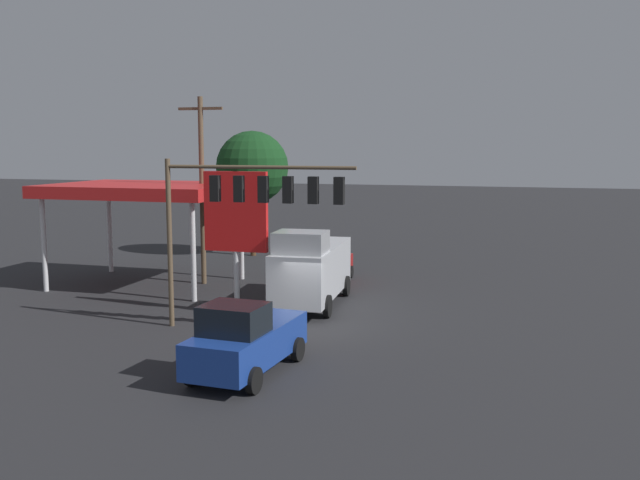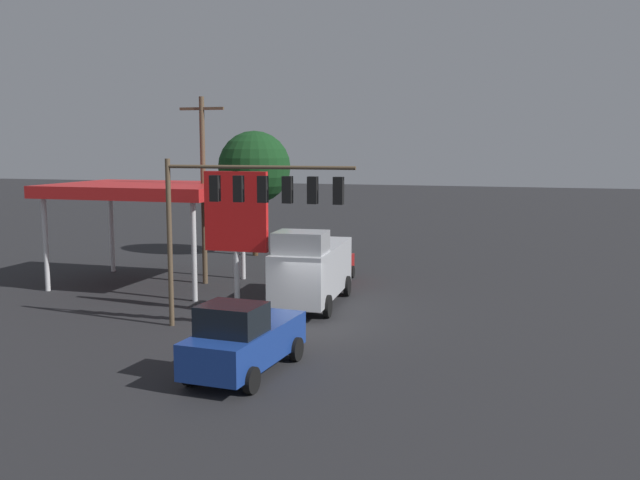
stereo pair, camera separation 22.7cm
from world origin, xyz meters
name	(u,v)px [view 1 (the left image)]	position (x,y,z in m)	size (l,w,h in m)	color
ground_plane	(306,331)	(0.00, 0.00, 0.00)	(200.00, 200.00, 0.00)	#262628
traffic_signal_assembly	(250,199)	(1.95, 0.77, 5.13)	(7.61, 0.43, 6.63)	brown
utility_pole	(202,186)	(7.90, -7.52, 5.06)	(2.40, 0.26, 9.56)	brown
gas_station_canopy	(146,191)	(10.49, -6.42, 4.83)	(9.21, 6.97, 5.20)	red
price_sign	(236,216)	(3.59, -1.73, 4.21)	(2.78, 0.27, 6.07)	silver
pickup_parked	(245,340)	(0.22, 5.58, 1.11)	(2.54, 5.32, 2.40)	navy
delivery_truck	(311,268)	(1.05, -4.19, 1.69)	(2.92, 6.94, 3.58)	silver
sedan_waiting	(328,264)	(1.86, -9.78, 0.95)	(2.17, 4.45, 1.93)	maroon
street_tree	(252,168)	(8.93, -17.05, 5.71)	(4.64, 4.64, 8.05)	#4C331E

